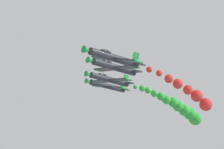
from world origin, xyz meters
TOP-DOWN VIEW (x-y plane):
  - airplane_lead at (-12.23, 11.03)m, footprint 9.23×10.35m
  - smoke_trail_lead at (-12.49, -6.01)m, footprint 2.21×14.80m
  - airplane_left_inner at (-4.99, 4.22)m, footprint 9.49×10.35m
  - airplane_right_inner at (4.38, -3.24)m, footprint 9.50×10.35m
  - smoke_trail_right_inner at (4.11, -23.36)m, footprint 2.82×19.48m
  - airplane_left_outer at (12.21, -9.85)m, footprint 9.34×10.35m

SIDE VIEW (x-z plane):
  - smoke_trail_lead at x=-12.49m, z-range 97.99..102.92m
  - airplane_lead at x=-12.23m, z-range 101.05..104.45m
  - smoke_trail_right_inner at x=4.11m, z-range 100.57..106.35m
  - airplane_left_inner at x=-4.99m, z-range 103.14..105.93m
  - airplane_right_inner at x=4.38m, z-range 104.51..107.29m
  - airplane_left_outer at x=12.21m, z-range 105.91..109.11m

